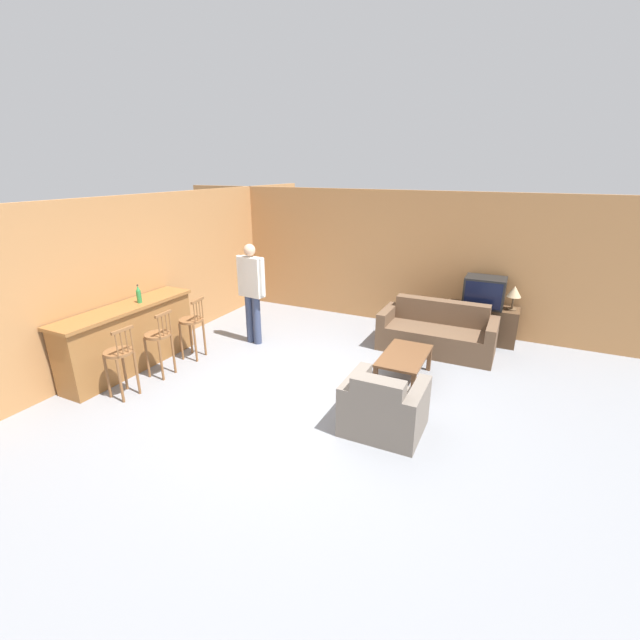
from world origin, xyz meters
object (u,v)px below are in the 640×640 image
armchair_near (383,408)px  tv_unit (480,323)px  bar_chair_far (192,325)px  person_by_window (252,288)px  bar_chair_near (120,358)px  coffee_table (404,358)px  bottle (139,294)px  bar_chair_mid (159,341)px  tv (484,292)px  table_lamp (514,293)px  couch_far (437,334)px

armchair_near → tv_unit: 3.58m
bar_chair_far → person_by_window: (0.53, 0.97, 0.44)m
bar_chair_near → tv_unit: bar_chair_near is taller
coffee_table → armchair_near: bearing=-84.9°
coffee_table → bottle: (-3.89, -1.20, 0.79)m
bar_chair_near → coffee_table: size_ratio=0.95×
bar_chair_mid → tv: bearing=40.4°
person_by_window → table_lamp: bearing=24.3°
bar_chair_mid → bar_chair_far: size_ratio=1.00×
bottle → table_lamp: 6.18m
bottle → coffee_table: bearing=17.1°
armchair_near → person_by_window: 3.45m
couch_far → tv: (0.62, 0.78, 0.62)m
bar_chair_mid → bottle: 0.83m
person_by_window → tv: bearing=27.0°
bar_chair_near → bar_chair_mid: 0.70m
tv → bottle: bottle is taller
person_by_window → armchair_near: bearing=-29.1°
bar_chair_mid → couch_far: bar_chair_mid is taller
bar_chair_mid → tv_unit: (4.18, 3.56, -0.24)m
couch_far → person_by_window: bearing=-160.4°
bar_chair_mid → coffee_table: bearing=23.0°
bar_chair_near → armchair_near: bar_chair_near is taller
person_by_window → bottle: bearing=-126.1°
armchair_near → bar_chair_far: bearing=169.2°
tv → armchair_near: bearing=-101.4°
bar_chair_near → person_by_window: person_by_window is taller
coffee_table → bar_chair_far: bearing=-168.1°
bar_chair_far → table_lamp: 5.47m
tv_unit → tv: (-0.00, -0.00, 0.59)m
bar_chair_mid → bar_chair_far: same height
bottle → person_by_window: (1.07, 1.47, -0.14)m
coffee_table → person_by_window: 2.91m
bar_chair_mid → table_lamp: table_lamp is taller
bar_chair_far → tv_unit: bar_chair_far is taller
couch_far → coffee_table: (-0.21, -1.35, 0.06)m
couch_far → person_by_window: person_by_window is taller
coffee_table → couch_far: bearing=81.3°
couch_far → tv: tv is taller
table_lamp → armchair_near: bearing=-108.7°
armchair_near → tv: size_ratio=1.36×
bar_chair_far → table_lamp: size_ratio=2.40×
tv_unit → tv: size_ratio=1.82×
bottle → tv_unit: bearing=35.2°
coffee_table → bar_chair_mid: bearing=-157.0°
coffee_table → tv_unit: (0.83, 2.13, -0.03)m
bar_chair_near → bar_chair_mid: size_ratio=1.00×
bar_chair_near → coffee_table: 3.97m
bar_chair_mid → table_lamp: 5.87m
couch_far → table_lamp: size_ratio=4.46×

